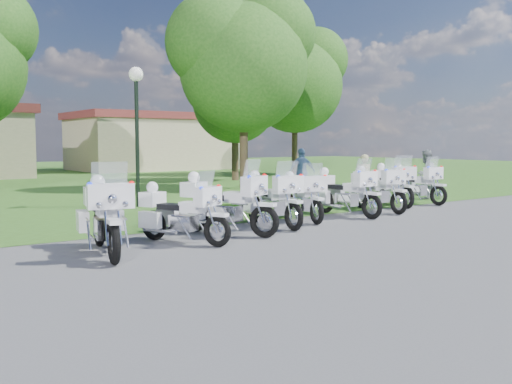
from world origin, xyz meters
TOP-DOWN VIEW (x-y plane):
  - ground at (0.00, 0.00)m, footprint 100.00×100.00m
  - grass_lawn at (0.00, 27.00)m, footprint 100.00×48.00m
  - motorcycle_0 at (-4.08, 1.35)m, footprint 1.19×2.46m
  - motorcycle_1 at (-2.48, 1.50)m, footprint 1.25×2.04m
  - motorcycle_2 at (-1.18, 1.90)m, footprint 1.44×2.28m
  - motorcycle_3 at (0.43, 2.28)m, footprint 0.90×2.35m
  - motorcycle_4 at (1.69, 2.63)m, footprint 1.10×2.17m
  - motorcycle_5 at (3.21, 2.59)m, footprint 0.83×2.35m
  - motorcycle_6 at (4.75, 2.79)m, footprint 1.01×2.32m
  - motorcycle_7 at (6.26, 3.49)m, footprint 1.33×2.27m
  - motorcycle_8 at (7.42, 3.49)m, footprint 0.80×2.30m
  - lamp_post at (-0.43, 7.83)m, footprint 0.44×0.44m
  - tree_2 at (6.28, 11.77)m, footprint 6.44×5.50m
  - tree_3 at (8.96, 16.32)m, footprint 5.20×4.44m
  - tree_4 at (15.23, 18.92)m, footprint 6.87×5.87m
  - building_east at (11.00, 30.00)m, footprint 11.44×7.28m
  - bystander_a at (6.10, 4.56)m, footprint 0.69×0.59m
  - bystander_b at (8.72, 4.06)m, footprint 0.91×0.75m
  - bystander_c at (6.07, 7.61)m, footprint 1.12×0.72m

SIDE VIEW (x-z plane):
  - ground at x=0.00m, z-range 0.00..0.00m
  - grass_lawn at x=0.00m, z-range 0.00..0.01m
  - motorcycle_1 at x=-2.48m, z-range -0.12..1.34m
  - motorcycle_4 at x=1.69m, z-range -0.12..1.37m
  - motorcycle_8 at x=7.42m, z-range -0.13..1.42m
  - motorcycle_6 at x=4.75m, z-range -0.13..1.44m
  - motorcycle_3 at x=0.43m, z-range -0.13..1.45m
  - motorcycle_5 at x=3.21m, z-range -0.13..1.45m
  - motorcycle_7 at x=6.26m, z-range -0.13..1.48m
  - motorcycle_2 at x=-1.18m, z-range -0.13..1.51m
  - motorcycle_0 at x=-4.08m, z-range -0.14..1.54m
  - bystander_a at x=6.10m, z-range 0.00..1.59m
  - bystander_b at x=8.72m, z-range 0.00..1.72m
  - bystander_c at x=6.07m, z-range 0.00..1.77m
  - building_east at x=11.00m, z-range 0.02..4.12m
  - lamp_post at x=-0.43m, z-range 1.08..5.36m
  - tree_3 at x=8.96m, z-range 1.12..8.06m
  - tree_2 at x=6.28m, z-range 1.39..9.98m
  - tree_4 at x=15.23m, z-range 1.48..10.65m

